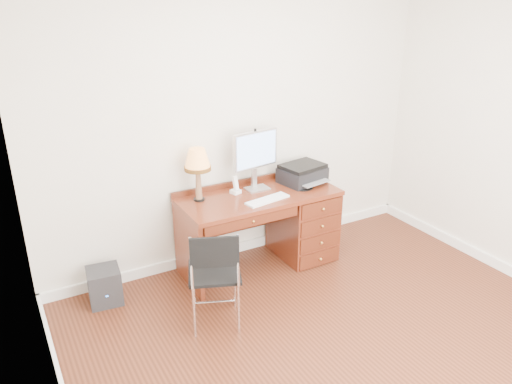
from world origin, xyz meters
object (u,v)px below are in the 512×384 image
chair (218,269)px  equipment_box (105,286)px  monitor (256,153)px  phone (236,188)px  printer (302,173)px  desk (287,220)px  leg_lamp (197,163)px

chair → equipment_box: size_ratio=2.73×
monitor → phone: size_ratio=3.30×
printer → equipment_box: printer is taller
monitor → chair: monitor is taller
desk → phone: bearing=166.3°
chair → equipment_box: chair is taller
desk → chair: size_ratio=1.75×
printer → desk: bearing=-172.6°
chair → monitor: bearing=67.9°
chair → equipment_box: bearing=154.8°
monitor → leg_lamp: (-0.59, -0.00, 0.00)m
monitor → equipment_box: 1.79m
monitor → phone: monitor is taller
phone → chair: bearing=-142.5°
leg_lamp → desk: bearing=-9.1°
leg_lamp → chair: size_ratio=0.57×
leg_lamp → phone: size_ratio=2.84×
desk → leg_lamp: leg_lamp is taller
monitor → phone: (-0.23, -0.02, -0.31)m
monitor → equipment_box: size_ratio=1.80×
monitor → leg_lamp: size_ratio=1.16×
leg_lamp → equipment_box: 1.33m
equipment_box → printer: bearing=5.5°
printer → equipment_box: bearing=168.8°
printer → phone: size_ratio=2.74×
monitor → printer: monitor is taller
desk → leg_lamp: (-0.86, 0.14, 0.69)m
printer → chair: printer is taller
printer → phone: bearing=165.2°
chair → desk: bearing=54.4°
phone → equipment_box: phone is taller
phone → monitor: bearing=-12.6°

